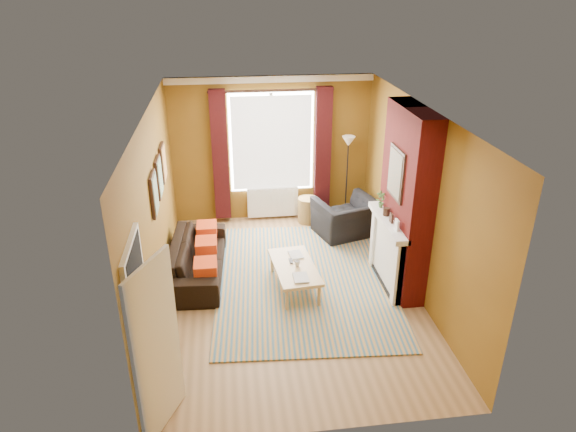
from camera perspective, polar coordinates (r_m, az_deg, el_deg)
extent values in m
plane|color=olive|center=(8.04, 0.23, -8.20)|extent=(5.50, 5.50, 0.00)
cube|color=brown|center=(9.93, -1.85, 7.37)|extent=(3.80, 0.02, 2.80)
cube|color=brown|center=(5.01, 4.47, -11.84)|extent=(3.80, 0.02, 2.80)
cube|color=brown|center=(7.83, 14.18, 1.64)|extent=(0.02, 5.50, 2.80)
cube|color=brown|center=(7.38, -14.53, 0.15)|extent=(0.02, 5.50, 2.80)
cube|color=white|center=(6.92, 0.27, 11.60)|extent=(3.80, 5.50, 0.01)
cube|color=#4C0C0A|center=(7.77, 12.97, 1.58)|extent=(0.35, 1.40, 2.80)
cube|color=white|center=(8.07, 11.09, -4.02)|extent=(0.12, 1.30, 1.10)
cube|color=white|center=(7.82, 11.06, -0.65)|extent=(0.22, 1.40, 0.08)
cube|color=white|center=(7.61, 12.24, -6.32)|extent=(0.16, 0.14, 1.04)
cube|color=white|center=(8.57, 9.79, -2.35)|extent=(0.16, 0.14, 1.04)
cube|color=black|center=(8.13, 11.24, -4.62)|extent=(0.06, 0.80, 0.90)
cube|color=black|center=(8.33, 10.87, -7.15)|extent=(0.20, 1.00, 0.06)
cube|color=white|center=(7.47, 12.01, -0.96)|extent=(0.03, 0.12, 0.16)
cube|color=black|center=(7.69, 11.42, -0.22)|extent=(0.03, 0.10, 0.14)
cylinder|color=black|center=(7.91, 10.87, 0.47)|extent=(0.10, 0.10, 0.12)
cube|color=black|center=(7.54, 11.94, 4.66)|extent=(0.03, 0.60, 0.75)
cube|color=#A76538|center=(7.53, 11.79, 4.66)|extent=(0.01, 0.52, 0.66)
cube|color=white|center=(9.57, -1.94, 14.97)|extent=(3.80, 0.08, 0.12)
cube|color=white|center=(9.85, -1.85, 8.15)|extent=(1.60, 0.04, 1.90)
cube|color=white|center=(9.82, -1.83, 8.08)|extent=(1.50, 0.02, 1.80)
cube|color=white|center=(9.83, -1.84, 8.11)|extent=(0.06, 0.04, 1.90)
cube|color=#3B0D0F|center=(9.79, -7.54, 6.60)|extent=(0.30, 0.16, 2.50)
cube|color=#3B0D0F|center=(9.96, 3.88, 7.09)|extent=(0.30, 0.16, 2.50)
cylinder|color=black|center=(9.52, -1.88, 13.76)|extent=(2.30, 0.05, 0.05)
cube|color=white|center=(10.20, -1.72, 1.57)|extent=(1.00, 0.10, 0.60)
cube|color=white|center=(10.12, -4.22, 1.30)|extent=(0.04, 0.03, 0.56)
cube|color=white|center=(10.12, -3.60, 1.33)|extent=(0.04, 0.03, 0.56)
cube|color=white|center=(10.13, -2.98, 1.37)|extent=(0.04, 0.03, 0.56)
cube|color=white|center=(10.14, -2.36, 1.40)|extent=(0.04, 0.03, 0.56)
cube|color=white|center=(10.14, -1.74, 1.43)|extent=(0.04, 0.03, 0.56)
cube|color=white|center=(10.15, -1.12, 1.46)|extent=(0.04, 0.03, 0.56)
cube|color=white|center=(10.17, -0.51, 1.49)|extent=(0.04, 0.03, 0.56)
cube|color=white|center=(10.18, 0.11, 1.53)|extent=(0.04, 0.03, 0.56)
cube|color=white|center=(10.19, 0.72, 1.56)|extent=(0.04, 0.03, 0.56)
cube|color=black|center=(7.15, -14.67, 2.38)|extent=(0.04, 0.44, 0.58)
cube|color=#C5D833|center=(7.15, -14.48, 2.39)|extent=(0.01, 0.38, 0.52)
cube|color=black|center=(7.75, -14.17, 4.21)|extent=(0.04, 0.44, 0.58)
cube|color=#32965C|center=(7.75, -13.99, 4.22)|extent=(0.01, 0.38, 0.52)
cube|color=black|center=(8.36, -13.74, 5.77)|extent=(0.04, 0.44, 0.58)
cube|color=#DE5737|center=(8.36, -13.57, 5.78)|extent=(0.01, 0.38, 0.52)
cube|color=white|center=(5.82, -15.97, -11.89)|extent=(0.05, 0.94, 2.06)
cube|color=black|center=(5.82, -15.77, -11.89)|extent=(0.02, 0.80, 1.98)
cube|color=white|center=(5.51, -14.39, -14.08)|extent=(0.37, 0.74, 1.98)
imported|color=#447735|center=(8.14, 10.28, 1.82)|extent=(0.14, 0.10, 0.27)
cube|color=red|center=(7.80, -9.16, -5.56)|extent=(0.34, 0.40, 0.16)
cube|color=red|center=(8.41, -9.08, -3.16)|extent=(0.34, 0.40, 0.16)
cube|color=red|center=(8.95, -9.01, -1.36)|extent=(0.34, 0.40, 0.16)
cube|color=#306384|center=(8.28, 1.79, -7.05)|extent=(2.98, 3.95, 0.02)
imported|color=black|center=(8.42, -10.03, -4.58)|extent=(0.94, 2.11, 0.60)
imported|color=black|center=(9.58, 6.50, -0.20)|extent=(1.30, 1.21, 0.70)
cube|color=#D3B47A|center=(7.88, 0.72, -5.69)|extent=(0.72, 1.27, 0.05)
cylinder|color=#D3B47A|center=(7.49, -0.14, -9.32)|extent=(0.06, 0.06, 0.35)
cylinder|color=#D3B47A|center=(7.59, 3.49, -8.85)|extent=(0.06, 0.06, 0.35)
cylinder|color=#D3B47A|center=(8.40, -1.77, -5.21)|extent=(0.06, 0.06, 0.35)
cylinder|color=#D3B47A|center=(8.49, 1.47, -4.85)|extent=(0.06, 0.06, 0.35)
cylinder|color=olive|center=(10.10, 2.23, 0.68)|extent=(0.51, 0.51, 0.50)
cylinder|color=black|center=(10.33, 6.31, -0.29)|extent=(0.26, 0.26, 0.03)
cylinder|color=black|center=(10.02, 6.52, 3.87)|extent=(0.03, 0.03, 1.58)
cone|color=beige|center=(9.76, 6.75, 8.24)|extent=(0.26, 0.26, 0.19)
imported|color=#999999|center=(7.53, 0.60, -6.95)|extent=(0.22, 0.30, 0.03)
imported|color=#999999|center=(8.12, 0.19, -4.42)|extent=(0.24, 0.30, 0.02)
imported|color=#999999|center=(7.84, 1.04, -5.29)|extent=(0.11, 0.11, 0.09)
cube|color=#232326|center=(7.97, 0.32, -5.01)|extent=(0.05, 0.16, 0.02)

